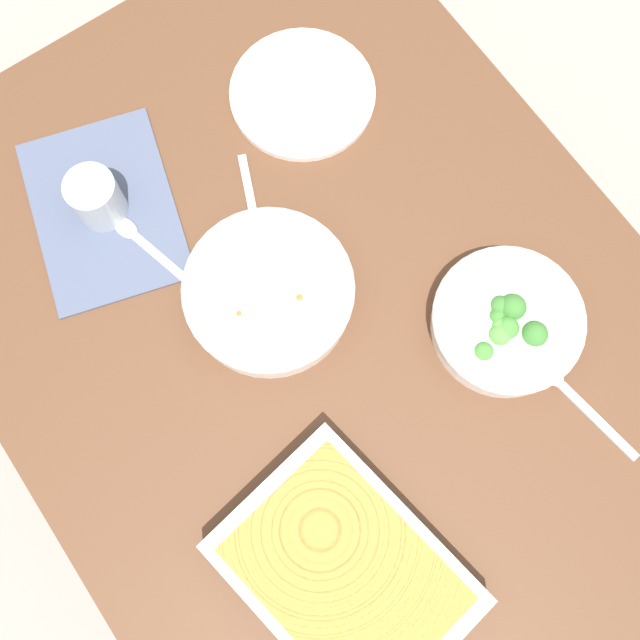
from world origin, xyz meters
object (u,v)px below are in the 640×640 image
at_px(drink_cup, 97,200).
at_px(baking_dish, 345,573).
at_px(stew_bowl, 269,293).
at_px(spoon_by_broccoli, 574,397).
at_px(broccoli_bowl, 507,322).
at_px(side_plate, 303,94).
at_px(spoon_spare, 147,246).
at_px(spoon_by_stew, 256,225).

bearing_deg(drink_cup, baking_dish, 179.57).
xyz_separation_m(stew_bowl, spoon_by_broccoli, (-0.35, -0.26, -0.03)).
bearing_deg(broccoli_bowl, baking_dish, 110.58).
xyz_separation_m(drink_cup, spoon_by_broccoli, (-0.60, -0.38, -0.03)).
height_order(baking_dish, side_plate, baking_dish).
xyz_separation_m(side_plate, spoon_by_broccoli, (-0.59, -0.04, -0.00)).
relative_size(stew_bowl, baking_dish, 0.71).
relative_size(spoon_by_broccoli, spoon_spare, 1.01).
relative_size(drink_cup, side_plate, 0.39).
bearing_deg(side_plate, drink_cup, 88.08).
bearing_deg(spoon_spare, stew_bowl, -148.53).
bearing_deg(baking_dish, spoon_spare, -2.84).
xyz_separation_m(stew_bowl, broccoli_bowl, (-0.22, -0.24, -0.00)).
height_order(stew_bowl, spoon_by_stew, stew_bowl).
bearing_deg(spoon_by_stew, stew_bowl, 156.71).
relative_size(broccoli_bowl, baking_dish, 0.63).
bearing_deg(spoon_by_broccoli, baking_dish, 90.89).
bearing_deg(drink_cup, spoon_by_stew, -131.46).
relative_size(stew_bowl, spoon_by_stew, 1.40).
distance_m(stew_bowl, spoon_spare, 0.20).
bearing_deg(side_plate, baking_dish, 149.81).
bearing_deg(broccoli_bowl, drink_cup, 37.78).
height_order(drink_cup, spoon_spare, drink_cup).
distance_m(drink_cup, spoon_spare, 0.09).
relative_size(stew_bowl, spoon_spare, 1.35).
bearing_deg(spoon_by_broccoli, spoon_by_stew, 25.41).
xyz_separation_m(spoon_by_stew, spoon_spare, (0.06, 0.14, 0.00)).
xyz_separation_m(broccoli_bowl, side_plate, (0.46, 0.02, -0.02)).
xyz_separation_m(broccoli_bowl, spoon_by_stew, (0.32, 0.20, -0.03)).
bearing_deg(spoon_by_broccoli, stew_bowl, 36.44).
relative_size(broccoli_bowl, spoon_by_stew, 1.24).
distance_m(baking_dish, spoon_by_broccoli, 0.39).
xyz_separation_m(baking_dish, spoon_spare, (0.52, -0.03, -0.03)).
distance_m(stew_bowl, side_plate, 0.32).
height_order(broccoli_bowl, spoon_spare, broccoli_bowl).
bearing_deg(baking_dish, spoon_by_stew, -20.39).
distance_m(spoon_by_stew, spoon_spare, 0.16).
relative_size(side_plate, spoon_spare, 1.26).
distance_m(side_plate, spoon_by_stew, 0.22).
xyz_separation_m(broccoli_bowl, spoon_by_broccoli, (-0.13, -0.02, -0.03)).
bearing_deg(spoon_by_stew, baking_dish, 159.61).
bearing_deg(drink_cup, broccoli_bowl, -142.22).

